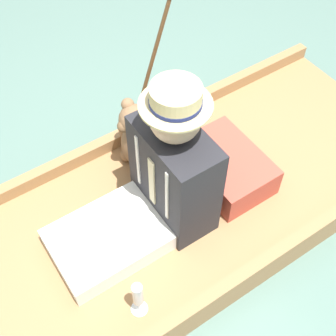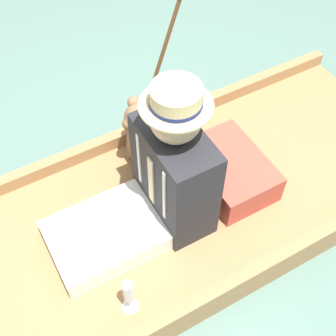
% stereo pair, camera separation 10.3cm
% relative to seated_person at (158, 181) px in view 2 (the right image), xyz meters
% --- Properties ---
extents(ground_plane, '(16.00, 16.00, 0.00)m').
position_rel_seated_person_xyz_m(ground_plane, '(0.02, -0.10, -0.43)').
color(ground_plane, slate).
extents(punt_boat, '(1.12, 2.86, 0.21)m').
position_rel_seated_person_xyz_m(punt_boat, '(0.02, -0.10, -0.36)').
color(punt_boat, '#997047').
rests_on(punt_boat, ground_plane).
extents(seat_cushion, '(0.49, 0.34, 0.18)m').
position_rel_seated_person_xyz_m(seat_cushion, '(0.01, -0.44, -0.21)').
color(seat_cushion, '#B24738').
rests_on(seat_cushion, punt_boat).
extents(seated_person, '(0.44, 0.81, 0.83)m').
position_rel_seated_person_xyz_m(seated_person, '(0.00, 0.00, 0.00)').
color(seated_person, white).
rests_on(seated_person, punt_boat).
extents(teddy_bear, '(0.31, 0.18, 0.44)m').
position_rel_seated_person_xyz_m(teddy_bear, '(0.37, -0.10, -0.09)').
color(teddy_bear, '#846042').
rests_on(teddy_bear, punt_boat).
extents(wine_glass, '(0.08, 0.08, 0.23)m').
position_rel_seated_person_xyz_m(wine_glass, '(-0.36, 0.34, -0.15)').
color(wine_glass, silver).
rests_on(wine_glass, punt_boat).
extents(walking_cane, '(0.04, 0.33, 0.91)m').
position_rel_seated_person_xyz_m(walking_cane, '(0.48, -0.27, 0.23)').
color(walking_cane, brown).
rests_on(walking_cane, punt_boat).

